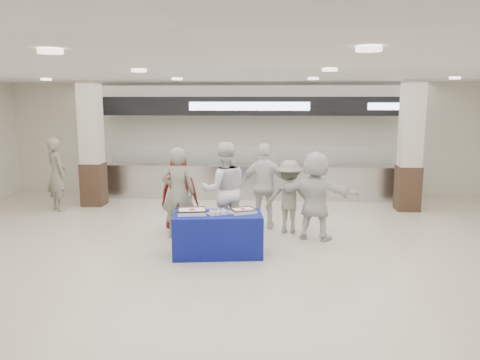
# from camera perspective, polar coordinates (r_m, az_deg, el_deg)

# --- Properties ---
(ground) EXTENTS (14.00, 14.00, 0.00)m
(ground) POSITION_cam_1_polar(r_m,az_deg,el_deg) (7.98, -0.81, -10.15)
(ground) COLOR beige
(ground) RESTS_ON ground
(serving_line) EXTENTS (8.70, 0.85, 2.80)m
(serving_line) POSITION_cam_1_polar(r_m,az_deg,el_deg) (12.98, 1.18, 2.84)
(serving_line) COLOR silver
(serving_line) RESTS_ON ground
(column_left) EXTENTS (0.55, 0.55, 3.20)m
(column_left) POSITION_cam_1_polar(r_m,az_deg,el_deg) (12.62, -17.62, 3.89)
(column_left) COLOR #342217
(column_left) RESTS_ON ground
(column_right) EXTENTS (0.55, 0.55, 3.20)m
(column_right) POSITION_cam_1_polar(r_m,az_deg,el_deg) (12.21, 20.02, 3.58)
(column_right) COLOR #342217
(column_right) RESTS_ON ground
(display_table) EXTENTS (1.64, 0.97, 0.75)m
(display_table) POSITION_cam_1_polar(r_m,az_deg,el_deg) (8.31, -2.75, -6.62)
(display_table) COLOR navy
(display_table) RESTS_ON ground
(sheet_cake_left) EXTENTS (0.55, 0.46, 0.10)m
(sheet_cake_left) POSITION_cam_1_polar(r_m,az_deg,el_deg) (8.20, -5.86, -3.80)
(sheet_cake_left) COLOR white
(sheet_cake_left) RESTS_ON display_table
(sheet_cake_right) EXTENTS (0.51, 0.47, 0.09)m
(sheet_cake_right) POSITION_cam_1_polar(r_m,az_deg,el_deg) (8.25, 0.38, -3.71)
(sheet_cake_right) COLOR white
(sheet_cake_right) RESTS_ON display_table
(cupcake_tray) EXTENTS (0.48, 0.45, 0.06)m
(cupcake_tray) POSITION_cam_1_polar(r_m,az_deg,el_deg) (8.17, -2.54, -3.94)
(cupcake_tray) COLOR #B3B3B8
(cupcake_tray) RESTS_ON display_table
(civilian_maroon) EXTENTS (0.82, 0.58, 1.59)m
(civilian_maroon) POSITION_cam_1_polar(r_m,az_deg,el_deg) (9.78, -7.38, -1.66)
(civilian_maroon) COLOR maroon
(civilian_maroon) RESTS_ON ground
(soldier_a) EXTENTS (0.69, 0.49, 1.81)m
(soldier_a) POSITION_cam_1_polar(r_m,az_deg,el_deg) (9.32, -7.56, -1.56)
(soldier_a) COLOR slate
(soldier_a) RESTS_ON ground
(chef_tall) EXTENTS (1.08, 0.93, 1.91)m
(chef_tall) POSITION_cam_1_polar(r_m,az_deg,el_deg) (9.23, -1.95, -1.26)
(chef_tall) COLOR white
(chef_tall) RESTS_ON ground
(chef_short) EXTENTS (1.10, 0.53, 1.82)m
(chef_short) POSITION_cam_1_polar(r_m,az_deg,el_deg) (9.91, 3.06, -0.76)
(chef_short) COLOR white
(chef_short) RESTS_ON ground
(soldier_b) EXTENTS (1.01, 0.62, 1.51)m
(soldier_b) POSITION_cam_1_polar(r_m,az_deg,el_deg) (9.65, 6.02, -2.04)
(soldier_b) COLOR slate
(soldier_b) RESTS_ON ground
(civilian_white) EXTENTS (1.70, 0.98, 1.75)m
(civilian_white) POSITION_cam_1_polar(r_m,az_deg,el_deg) (9.23, 9.19, -1.89)
(civilian_white) COLOR white
(civilian_white) RESTS_ON ground
(soldier_bg) EXTENTS (0.78, 0.76, 1.81)m
(soldier_bg) POSITION_cam_1_polar(r_m,az_deg,el_deg) (12.40, -21.44, 0.67)
(soldier_bg) COLOR slate
(soldier_bg) RESTS_ON ground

